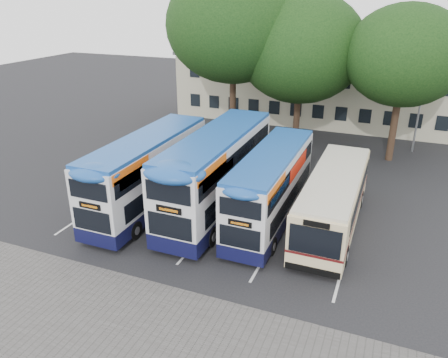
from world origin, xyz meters
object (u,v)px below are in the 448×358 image
tree_right (405,56)px  bus_dd_right (271,184)px  bus_dd_left (149,170)px  lamp_post (424,86)px  tree_mid (301,48)px  bus_single (334,197)px  bus_dd_mid (217,169)px  tree_left (233,25)px

tree_right → bus_dd_right: tree_right is taller
bus_dd_left → lamp_post: bearing=48.9°
tree_mid → bus_single: size_ratio=1.17×
bus_dd_mid → bus_dd_right: size_ratio=1.15×
tree_mid → tree_right: tree_mid is taller
lamp_post → bus_dd_right: bearing=-115.3°
tree_mid → bus_dd_mid: 14.30m
tree_left → bus_dd_right: bearing=-60.8°
bus_dd_left → tree_right: bearing=47.5°
tree_mid → tree_right: bearing=-8.2°
bus_dd_mid → bus_dd_left: bearing=-163.7°
lamp_post → tree_mid: 9.34m
lamp_post → tree_mid: bearing=-170.7°
tree_mid → bus_dd_mid: size_ratio=1.07×
bus_dd_left → bus_dd_right: bus_dd_left is taller
tree_right → bus_dd_left: size_ratio=1.08×
tree_right → bus_dd_left: bearing=-132.5°
bus_dd_right → bus_single: (3.17, 0.70, -0.49)m
tree_right → bus_dd_mid: 15.76m
tree_left → bus_dd_right: 15.78m
tree_left → tree_right: bearing=0.1°
bus_single → tree_mid: bearing=111.5°
bus_dd_mid → tree_left: bearing=107.4°
tree_left → lamp_post: bearing=10.3°
bus_dd_left → bus_single: bearing=9.5°
bus_dd_mid → bus_single: bus_dd_mid is taller
tree_left → bus_dd_mid: size_ratio=1.24×
tree_right → bus_dd_right: (-5.45, -12.39, -5.29)m
tree_left → bus_dd_left: tree_left is taller
bus_dd_left → bus_dd_mid: (3.70, 1.08, 0.18)m
tree_left → bus_dd_mid: 14.44m
bus_dd_right → lamp_post: bearing=64.7°
lamp_post → tree_left: bearing=-169.7°
bus_single → tree_left: bearing=130.8°
bus_dd_right → bus_dd_left: bearing=-171.9°
tree_mid → bus_dd_left: bearing=-108.9°
tree_mid → tree_right: 7.38m
bus_dd_left → tree_left: bearing=90.6°
bus_dd_mid → bus_single: size_ratio=1.10×
bus_dd_left → bus_single: 10.11m
tree_left → bus_single: 17.12m
lamp_post → tree_right: tree_right is taller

